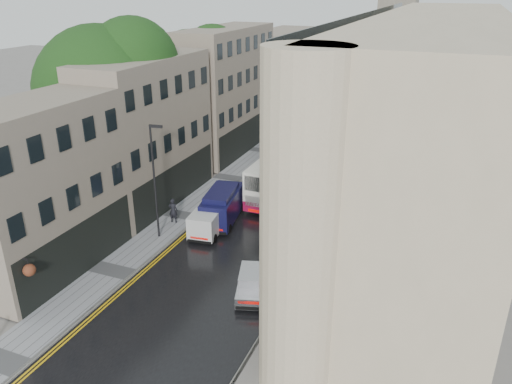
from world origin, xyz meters
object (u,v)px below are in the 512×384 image
Objects in this scene: cream_bus at (258,181)px; lamp_post_far at (270,120)px; pedestrian at (173,211)px; navy_van at (203,213)px; tree_near at (104,114)px; tree_far at (192,91)px; white_lorry at (334,145)px; silver_hatchback at (237,295)px; white_van at (191,227)px; lamp_post_near at (155,183)px.

lamp_post_far reaches higher than cream_bus.
navy_van is at bearing 169.71° from pedestrian.
tree_near is 1.11× the size of tree_far.
white_lorry is 1.46× the size of navy_van.
white_van is (-5.90, 5.70, 0.22)m from silver_hatchback.
cream_bus is 1.73× the size of lamp_post_far.
lamp_post_far reaches higher than pedestrian.
lamp_post_near is at bearing -32.13° from tree_near.
tree_far is at bearing -73.75° from pedestrian.
white_lorry is 6.73m from lamp_post_far.
tree_near is 11.48m from white_van.
navy_van is 16.93m from lamp_post_far.
silver_hatchback is at bearing -56.92° from tree_far.
silver_hatchback is 11.09m from pedestrian.
cream_bus is 11.26m from lamp_post_far.
white_van is 2.90m from pedestrian.
silver_hatchback is at bearing -50.90° from white_van.
lamp_post_near is (0.16, -2.23, 2.95)m from pedestrian.
lamp_post_near reaches higher than white_van.
lamp_post_near is at bearing -173.41° from white_van.
tree_far is 27.39m from silver_hatchback.
lamp_post_near is 18.80m from lamp_post_far.
tree_far reaches higher than white_lorry.
lamp_post_far is (1.11, 16.55, 2.71)m from pedestrian.
white_lorry is at bearing 59.59° from lamp_post_near.
pedestrian is (-2.35, 1.70, 0.08)m from white_van.
white_lorry reaches higher than silver_hatchback.
navy_van is (0.09, 1.55, 0.36)m from white_van.
silver_hatchback is at bearing -41.29° from lamp_post_near.
white_lorry is 18.93m from white_van.
white_van is at bearing -105.07° from white_lorry.
navy_van is at bearing -106.20° from white_lorry.
lamp_post_near is (-7.44, -18.68, 2.02)m from white_lorry.
tree_near is 1.88× the size of white_lorry.
white_van reaches higher than silver_hatchback.
cream_bus is 1.69× the size of white_lorry.
lamp_post_near reaches higher than lamp_post_far.
lamp_post_far is at bearing 89.40° from silver_hatchback.
silver_hatchback is (0.65, -23.86, -1.23)m from white_lorry.
tree_far is 1.69× the size of white_lorry.
white_lorry is at bearing 74.36° from silver_hatchback.
navy_van is 0.65× the size of lamp_post_near.
lamp_post_near is (-8.09, 5.18, 3.25)m from silver_hatchback.
tree_near is at bearing 130.41° from silver_hatchback.
tree_far is 3.02× the size of white_van.
tree_far is 1.61× the size of lamp_post_near.
silver_hatchback is at bearing 131.36° from pedestrian.
pedestrian is 3.70m from lamp_post_near.
silver_hatchback is at bearing -61.06° from navy_van.
tree_far reaches higher than cream_bus.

